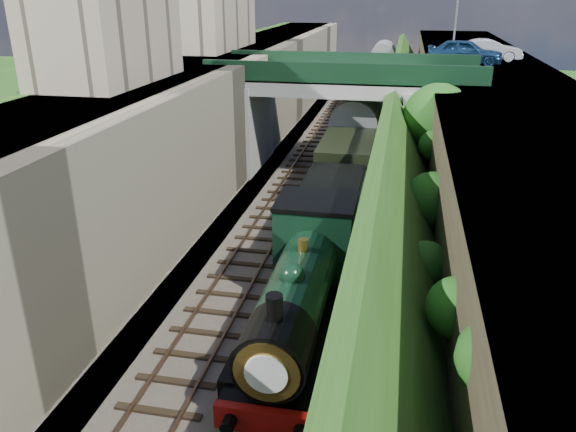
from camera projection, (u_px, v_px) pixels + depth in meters
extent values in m
cube|color=#473F38|center=(326.00, 191.00, 32.62)|extent=(10.00, 90.00, 0.20)
cube|color=#756B56|center=(233.00, 130.00, 32.36)|extent=(1.00, 90.00, 7.00)
cube|color=#262628|center=(176.00, 127.00, 33.00)|extent=(6.00, 90.00, 7.00)
cube|color=#262628|center=(505.00, 150.00, 29.73)|extent=(8.00, 90.00, 6.25)
cube|color=#1E4714|center=(418.00, 153.00, 30.72)|extent=(4.02, 90.00, 6.36)
sphere|color=#194C14|center=(498.00, 360.00, 10.43)|extent=(1.60, 1.60, 1.60)
sphere|color=#194C14|center=(457.00, 308.00, 13.49)|extent=(1.53, 1.53, 1.53)
sphere|color=#194C14|center=(425.00, 266.00, 17.57)|extent=(1.61, 1.61, 1.61)
sphere|color=#194C14|center=(385.00, 293.00, 19.86)|extent=(1.82, 1.82, 1.82)
sphere|color=#194C14|center=(432.00, 201.00, 21.50)|extent=(2.25, 2.25, 2.25)
sphere|color=#194C14|center=(397.00, 210.00, 26.39)|extent=(1.62, 1.62, 1.62)
sphere|color=#194C14|center=(434.00, 145.00, 27.53)|extent=(1.50, 1.50, 1.50)
sphere|color=#194C14|center=(418.00, 150.00, 30.62)|extent=(1.78, 1.78, 1.78)
sphere|color=#194C14|center=(415.00, 141.00, 33.16)|extent=(2.40, 2.40, 2.40)
sphere|color=#194C14|center=(412.00, 134.00, 35.74)|extent=(1.24, 1.24, 1.24)
sphere|color=#194C14|center=(413.00, 122.00, 38.87)|extent=(1.68, 1.68, 1.68)
sphere|color=#194C14|center=(400.00, 128.00, 42.62)|extent=(1.67, 1.67, 1.67)
sphere|color=#194C14|center=(400.00, 120.00, 46.01)|extent=(1.84, 1.84, 1.84)
sphere|color=#194C14|center=(401.00, 116.00, 46.97)|extent=(1.44, 1.44, 1.44)
sphere|color=#194C14|center=(416.00, 89.00, 49.00)|extent=(1.76, 1.76, 1.76)
sphere|color=#194C14|center=(420.00, 75.00, 52.88)|extent=(2.11, 2.11, 2.11)
sphere|color=#194C14|center=(417.00, 77.00, 54.38)|extent=(2.27, 2.27, 2.27)
sphere|color=#194C14|center=(407.00, 86.00, 57.82)|extent=(1.73, 1.73, 1.73)
sphere|color=#194C14|center=(416.00, 68.00, 60.44)|extent=(1.35, 1.35, 1.35)
sphere|color=#194C14|center=(406.00, 79.00, 64.41)|extent=(2.10, 2.10, 2.10)
cube|color=black|center=(293.00, 187.00, 32.94)|extent=(2.50, 90.00, 0.07)
cube|color=brown|center=(281.00, 185.00, 33.03)|extent=(0.08, 90.00, 0.14)
cube|color=brown|center=(305.00, 186.00, 32.77)|extent=(0.08, 90.00, 0.14)
cube|color=black|center=(347.00, 191.00, 32.35)|extent=(2.50, 90.00, 0.07)
cube|color=brown|center=(335.00, 188.00, 32.44)|extent=(0.08, 90.00, 0.14)
cube|color=brown|center=(359.00, 190.00, 32.18)|extent=(0.08, 90.00, 0.14)
cube|color=gray|center=(346.00, 84.00, 34.06)|extent=(16.00, 6.00, 0.90)
cube|color=#12331C|center=(341.00, 74.00, 31.11)|extent=(16.00, 0.30, 1.20)
cube|color=#12331C|center=(351.00, 62.00, 36.29)|extent=(16.00, 0.30, 1.20)
cube|color=gray|center=(251.00, 125.00, 36.24)|extent=(1.40, 6.40, 5.70)
cube|color=gray|center=(421.00, 133.00, 34.26)|extent=(2.40, 6.40, 5.70)
cube|color=gray|center=(203.00, 5.00, 39.93)|extent=(5.00, 10.00, 6.00)
cube|color=gray|center=(107.00, 37.00, 25.58)|extent=(4.00, 8.00, 4.00)
cylinder|color=black|center=(432.00, 166.00, 30.13)|extent=(0.30, 0.30, 4.40)
sphere|color=#194C14|center=(437.00, 118.00, 29.16)|extent=(3.60, 3.60, 3.60)
sphere|color=#194C14|center=(445.00, 126.00, 30.02)|extent=(2.40, 2.40, 2.40)
cylinder|color=gray|center=(456.00, 16.00, 39.63)|extent=(0.14, 0.14, 6.00)
imported|color=navy|center=(465.00, 52.00, 37.82)|extent=(5.18, 2.61, 1.69)
imported|color=#B4B4B9|center=(489.00, 50.00, 40.06)|extent=(4.55, 1.72, 1.48)
cube|color=black|center=(297.00, 342.00, 17.98)|extent=(2.40, 8.40, 0.60)
cube|color=black|center=(302.00, 311.00, 18.68)|extent=(2.70, 10.00, 0.35)
cube|color=maroon|center=(266.00, 421.00, 14.09)|extent=(2.70, 0.25, 0.70)
cylinder|color=black|center=(298.00, 289.00, 17.47)|extent=(1.90, 5.60, 1.90)
cylinder|color=black|center=(275.00, 351.00, 14.47)|extent=(1.96, 1.80, 1.96)
cylinder|color=white|center=(266.00, 375.00, 13.58)|extent=(1.10, 0.05, 1.10)
cylinder|color=black|center=(274.00, 311.00, 14.02)|extent=(0.44, 0.44, 0.90)
sphere|color=black|center=(292.00, 275.00, 16.19)|extent=(0.76, 0.76, 0.76)
cylinder|color=#A57F33|center=(303.00, 246.00, 17.78)|extent=(0.32, 0.32, 0.50)
cube|color=black|center=(316.00, 238.00, 20.68)|extent=(2.75, 2.40, 2.80)
cube|color=black|center=(317.00, 201.00, 20.14)|extent=(2.85, 2.50, 0.15)
cube|color=black|center=(236.00, 380.00, 15.72)|extent=(0.60, 1.40, 0.90)
cube|color=black|center=(324.00, 392.00, 15.26)|extent=(0.60, 1.40, 0.90)
cube|color=black|center=(330.00, 240.00, 25.45)|extent=(2.30, 6.00, 0.50)
cube|color=black|center=(330.00, 235.00, 25.36)|extent=(2.60, 6.00, 0.50)
cube|color=black|center=(331.00, 210.00, 24.90)|extent=(2.70, 6.00, 2.40)
cube|color=black|center=(332.00, 184.00, 24.44)|extent=(2.50, 5.60, 0.20)
cube|color=black|center=(355.00, 163.00, 36.91)|extent=(2.30, 17.00, 0.40)
cube|color=black|center=(355.00, 159.00, 36.82)|extent=(2.50, 17.00, 0.50)
cube|color=black|center=(356.00, 137.00, 36.26)|extent=(2.80, 18.00, 2.70)
cube|color=slate|center=(357.00, 114.00, 35.69)|extent=(2.90, 18.00, 0.50)
cube|color=black|center=(373.00, 108.00, 53.99)|extent=(2.30, 17.00, 0.40)
cube|color=black|center=(373.00, 105.00, 53.89)|extent=(2.50, 17.00, 0.50)
cube|color=black|center=(374.00, 90.00, 53.33)|extent=(2.80, 18.00, 2.70)
cube|color=slate|center=(375.00, 74.00, 52.77)|extent=(2.90, 18.00, 0.50)
cube|color=black|center=(382.00, 79.00, 71.06)|extent=(2.30, 17.00, 0.40)
cube|color=black|center=(382.00, 77.00, 70.97)|extent=(2.50, 17.00, 0.50)
cube|color=black|center=(383.00, 65.00, 70.41)|extent=(2.80, 18.00, 2.70)
cube|color=slate|center=(384.00, 53.00, 69.84)|extent=(2.90, 18.00, 0.50)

